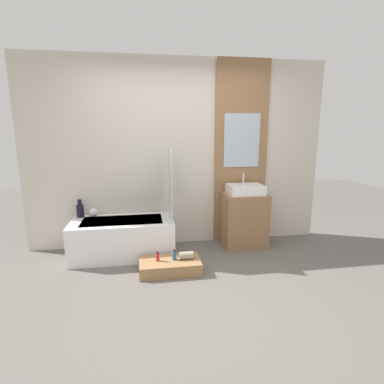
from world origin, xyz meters
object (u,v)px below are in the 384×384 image
at_px(bathtub, 123,238).
at_px(bottle_soap_secondary, 174,255).
at_px(sink, 245,189).
at_px(vase_tall_dark, 80,210).
at_px(bottle_soap_primary, 158,257).
at_px(vase_round_light, 93,213).
at_px(wooden_step_bench, 170,266).

relative_size(bathtub, bottle_soap_secondary, 10.64).
xyz_separation_m(sink, vase_tall_dark, (-2.25, 0.15, -0.24)).
distance_m(sink, bottle_soap_primary, 1.55).
height_order(vase_tall_dark, bottle_soap_secondary, vase_tall_dark).
bearing_deg(vase_tall_dark, bottle_soap_primary, -38.62).
bearing_deg(vase_round_light, bathtub, -28.82).
relative_size(sink, vase_round_light, 4.21).
distance_m(bathtub, wooden_step_bench, 0.82).
bearing_deg(bottle_soap_secondary, vase_tall_dark, 146.32).
relative_size(wooden_step_bench, bottle_soap_secondary, 5.77).
bearing_deg(vase_round_light, bottle_soap_primary, -43.61).
bearing_deg(wooden_step_bench, bottle_soap_secondary, 0.00).
height_order(wooden_step_bench, bottle_soap_secondary, bottle_soap_secondary).
bearing_deg(vase_tall_dark, sink, -3.77).
bearing_deg(bathtub, sink, 2.62).
xyz_separation_m(bathtub, bottle_soap_primary, (0.43, -0.56, -0.05)).
height_order(sink, bottle_soap_primary, sink).
distance_m(vase_round_light, bottle_soap_secondary, 1.33).
xyz_separation_m(sink, bottle_soap_secondary, (-1.07, -0.64, -0.63)).
xyz_separation_m(wooden_step_bench, vase_round_light, (-0.96, 0.78, 0.47)).
xyz_separation_m(bathtub, sink, (1.69, 0.08, 0.58)).
distance_m(bathtub, bottle_soap_secondary, 0.84).
bearing_deg(bottle_soap_primary, wooden_step_bench, 0.00).
bearing_deg(vase_tall_dark, vase_round_light, -3.33).
xyz_separation_m(vase_round_light, bottle_soap_secondary, (1.02, -0.78, -0.35)).
bearing_deg(wooden_step_bench, sink, 29.73).
xyz_separation_m(bathtub, wooden_step_bench, (0.57, -0.56, -0.17)).
height_order(sink, vase_round_light, sink).
relative_size(sink, vase_tall_dark, 1.98).
bearing_deg(bathtub, bottle_soap_primary, -52.93).
relative_size(vase_round_light, bottle_soap_secondary, 0.92).
bearing_deg(bathtub, wooden_step_bench, -44.74).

